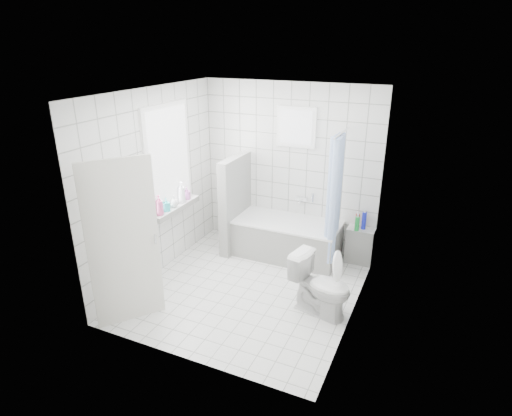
% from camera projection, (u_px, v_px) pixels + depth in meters
% --- Properties ---
extents(ground, '(3.00, 3.00, 0.00)m').
position_uv_depth(ground, '(248.00, 289.00, 5.80)').
color(ground, white).
rests_on(ground, ground).
extents(ceiling, '(3.00, 3.00, 0.00)m').
position_uv_depth(ceiling, '(247.00, 92.00, 4.84)').
color(ceiling, white).
rests_on(ceiling, ground).
extents(wall_back, '(2.80, 0.02, 2.60)m').
position_uv_depth(wall_back, '(289.00, 168.00, 6.59)').
color(wall_back, white).
rests_on(wall_back, ground).
extents(wall_front, '(2.80, 0.02, 2.60)m').
position_uv_depth(wall_front, '(180.00, 250.00, 4.05)').
color(wall_front, white).
rests_on(wall_front, ground).
extents(wall_left, '(0.02, 3.00, 2.60)m').
position_uv_depth(wall_left, '(155.00, 185.00, 5.86)').
color(wall_left, white).
rests_on(wall_left, ground).
extents(wall_right, '(0.02, 3.00, 2.60)m').
position_uv_depth(wall_right, '(360.00, 217.00, 4.79)').
color(wall_right, white).
rests_on(wall_right, ground).
extents(window_left, '(0.01, 0.90, 1.40)m').
position_uv_depth(window_left, '(169.00, 159.00, 5.98)').
color(window_left, white).
rests_on(window_left, wall_left).
extents(window_back, '(0.50, 0.01, 0.50)m').
position_uv_depth(window_back, '(296.00, 127.00, 6.28)').
color(window_back, white).
rests_on(window_back, wall_back).
extents(window_sill, '(0.18, 1.02, 0.08)m').
position_uv_depth(window_sill, '(176.00, 208.00, 6.24)').
color(window_sill, white).
rests_on(window_sill, wall_left).
extents(door, '(0.51, 0.66, 2.00)m').
position_uv_depth(door, '(124.00, 244.00, 4.84)').
color(door, silver).
rests_on(door, ground).
extents(bathtub, '(1.59, 0.77, 0.58)m').
position_uv_depth(bathtub, '(287.00, 238.00, 6.60)').
color(bathtub, white).
rests_on(bathtub, ground).
extents(partition_wall, '(0.15, 0.85, 1.50)m').
position_uv_depth(partition_wall, '(235.00, 204.00, 6.72)').
color(partition_wall, white).
rests_on(partition_wall, ground).
extents(tiled_ledge, '(0.40, 0.24, 0.55)m').
position_uv_depth(tiled_ledge, '(360.00, 245.00, 6.41)').
color(tiled_ledge, white).
rests_on(tiled_ledge, ground).
extents(toilet, '(0.82, 0.57, 0.76)m').
position_uv_depth(toilet, '(321.00, 285.00, 5.18)').
color(toilet, white).
rests_on(toilet, ground).
extents(curtain_rod, '(0.02, 0.80, 0.02)m').
position_uv_depth(curtain_rod, '(342.00, 133.00, 5.66)').
color(curtain_rod, silver).
rests_on(curtain_rod, wall_back).
extents(shower_curtain, '(0.14, 0.48, 1.78)m').
position_uv_depth(shower_curtain, '(335.00, 200.00, 5.89)').
color(shower_curtain, '#4471C9').
rests_on(shower_curtain, curtain_rod).
extents(tub_faucet, '(0.18, 0.06, 0.06)m').
position_uv_depth(tub_faucet, '(302.00, 199.00, 6.64)').
color(tub_faucet, silver).
rests_on(tub_faucet, wall_back).
extents(sill_bottles, '(0.19, 0.80, 0.33)m').
position_uv_depth(sill_bottles, '(174.00, 198.00, 6.13)').
color(sill_bottles, '#B058A5').
rests_on(sill_bottles, window_sill).
extents(ledge_bottles, '(0.16, 0.19, 0.26)m').
position_uv_depth(ledge_bottles, '(360.00, 222.00, 6.27)').
color(ledge_bottles, red).
rests_on(ledge_bottles, tiled_ledge).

